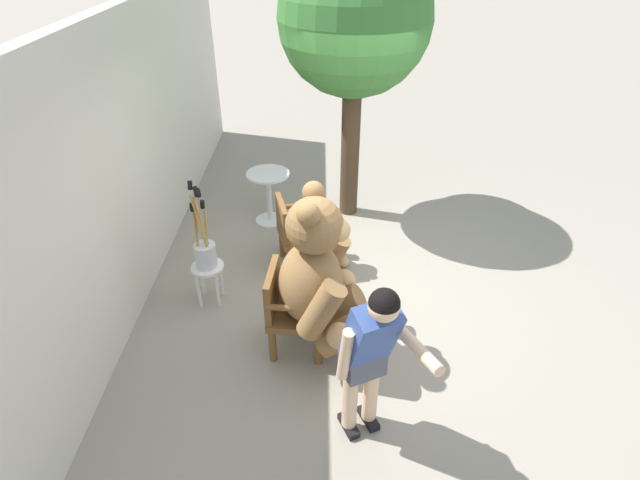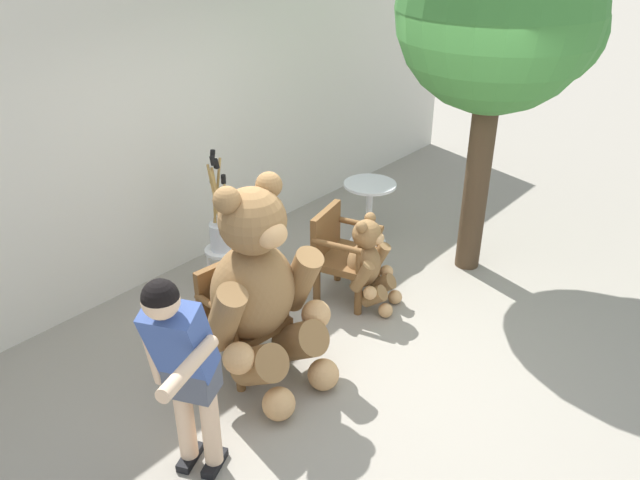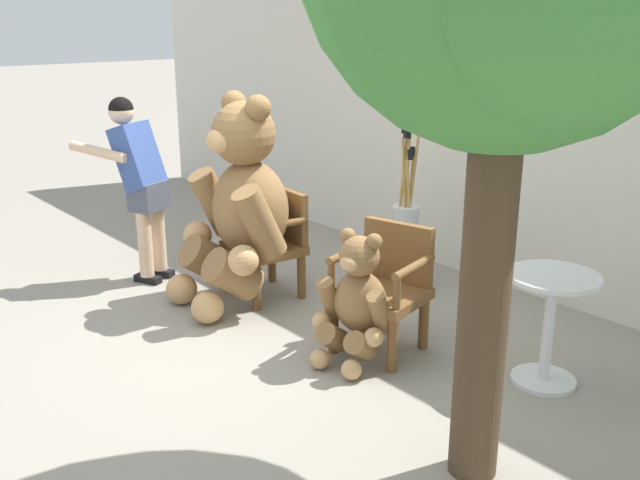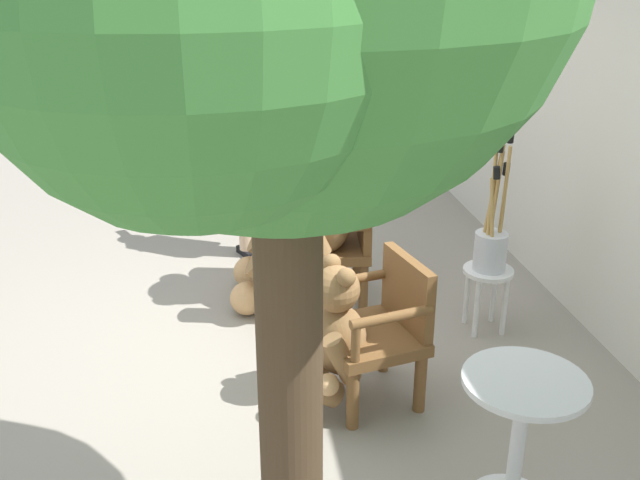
# 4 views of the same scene
# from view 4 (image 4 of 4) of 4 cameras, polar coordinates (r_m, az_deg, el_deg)

# --- Properties ---
(ground_plane) EXTENTS (60.00, 60.00, 0.00)m
(ground_plane) POSITION_cam_4_polar(r_m,az_deg,el_deg) (4.83, -5.27, -8.53)
(ground_plane) COLOR gray
(back_wall) EXTENTS (10.00, 0.16, 2.80)m
(back_wall) POSITION_cam_4_polar(r_m,az_deg,el_deg) (5.00, 23.03, 8.19)
(back_wall) COLOR silver
(back_wall) RESTS_ON ground
(wooden_chair_left) EXTENTS (0.60, 0.57, 0.86)m
(wooden_chair_left) POSITION_cam_4_polar(r_m,az_deg,el_deg) (5.28, 1.68, -0.04)
(wooden_chair_left) COLOR brown
(wooden_chair_left) RESTS_ON ground
(wooden_chair_right) EXTENTS (0.67, 0.64, 0.86)m
(wooden_chair_right) POSITION_cam_4_polar(r_m,az_deg,el_deg) (4.13, 4.83, -6.89)
(wooden_chair_right) COLOR brown
(wooden_chair_right) RESTS_ON ground
(teddy_bear_large) EXTENTS (1.00, 0.97, 1.65)m
(teddy_bear_large) POSITION_cam_4_polar(r_m,az_deg,el_deg) (5.13, -1.28, 3.44)
(teddy_bear_large) COLOR olive
(teddy_bear_large) RESTS_ON ground
(teddy_bear_small) EXTENTS (0.56, 0.56, 0.89)m
(teddy_bear_small) POSITION_cam_4_polar(r_m,az_deg,el_deg) (4.07, 0.93, -7.68)
(teddy_bear_small) COLOR olive
(teddy_bear_small) RESTS_ON ground
(person_visitor) EXTENTS (0.67, 0.67, 1.56)m
(person_visitor) POSITION_cam_4_polar(r_m,az_deg,el_deg) (6.02, -5.80, 7.30)
(person_visitor) COLOR black
(person_visitor) RESTS_ON ground
(white_stool) EXTENTS (0.34, 0.34, 0.46)m
(white_stool) POSITION_cam_4_polar(r_m,az_deg,el_deg) (5.00, 13.22, -3.36)
(white_stool) COLOR white
(white_stool) RESTS_ON ground
(brush_bucket) EXTENTS (0.22, 0.22, 0.96)m
(brush_bucket) POSITION_cam_4_polar(r_m,az_deg,el_deg) (4.87, 13.57, 0.05)
(brush_bucket) COLOR silver
(brush_bucket) RESTS_ON white_stool
(round_side_table) EXTENTS (0.56, 0.56, 0.72)m
(round_side_table) POSITION_cam_4_polar(r_m,az_deg,el_deg) (3.46, 15.66, -14.43)
(round_side_table) COLOR silver
(round_side_table) RESTS_ON ground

